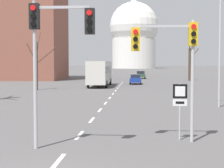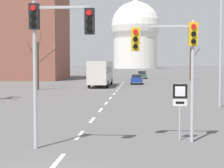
{
  "view_description": "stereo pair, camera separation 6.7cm",
  "coord_description": "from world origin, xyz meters",
  "px_view_note": "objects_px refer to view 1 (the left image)",
  "views": [
    {
      "loc": [
        2.66,
        -9.48,
        3.29
      ],
      "look_at": [
        1.55,
        6.25,
        2.39
      ],
      "focal_mm": 60.0,
      "sensor_mm": 36.0,
      "label": 1
    },
    {
      "loc": [
        2.73,
        -9.47,
        3.29
      ],
      "look_at": [
        1.55,
        6.25,
        2.39
      ],
      "focal_mm": 60.0,
      "sensor_mm": 36.0,
      "label": 2
    }
  ],
  "objects_px": {
    "sedan_near_left": "(135,79)",
    "route_sign_post": "(180,101)",
    "street_lamp_right": "(216,33)",
    "sedan_mid_centre": "(106,73)",
    "city_bus": "(100,72)",
    "traffic_signal_near_right": "(173,49)",
    "traffic_signal_centre_tall": "(53,37)",
    "sedan_near_right": "(141,75)"
  },
  "relations": [
    {
      "from": "sedan_near_left",
      "to": "route_sign_post",
      "type": "bearing_deg",
      "value": -86.96
    },
    {
      "from": "route_sign_post",
      "to": "street_lamp_right",
      "type": "xyz_separation_m",
      "value": [
        3.91,
        12.15,
        3.82
      ]
    },
    {
      "from": "sedan_mid_centre",
      "to": "city_bus",
      "type": "relative_size",
      "value": 0.4
    },
    {
      "from": "traffic_signal_near_right",
      "to": "sedan_mid_centre",
      "type": "relative_size",
      "value": 1.17
    },
    {
      "from": "sedan_near_left",
      "to": "city_bus",
      "type": "relative_size",
      "value": 0.39
    },
    {
      "from": "traffic_signal_centre_tall",
      "to": "city_bus",
      "type": "height_order",
      "value": "traffic_signal_centre_tall"
    },
    {
      "from": "sedan_near_right",
      "to": "city_bus",
      "type": "xyz_separation_m",
      "value": [
        -5.83,
        -25.75,
        1.23
      ]
    },
    {
      "from": "traffic_signal_centre_tall",
      "to": "sedan_mid_centre",
      "type": "xyz_separation_m",
      "value": [
        -4.33,
        72.68,
        -3.42
      ]
    },
    {
      "from": "route_sign_post",
      "to": "traffic_signal_near_right",
      "type": "bearing_deg",
      "value": -138.28
    },
    {
      "from": "traffic_signal_centre_tall",
      "to": "sedan_near_left",
      "type": "distance_m",
      "value": 43.68
    },
    {
      "from": "traffic_signal_near_right",
      "to": "route_sign_post",
      "type": "bearing_deg",
      "value": 41.72
    },
    {
      "from": "street_lamp_right",
      "to": "sedan_near_left",
      "type": "height_order",
      "value": "street_lamp_right"
    },
    {
      "from": "sedan_mid_centre",
      "to": "street_lamp_right",
      "type": "bearing_deg",
      "value": -77.32
    },
    {
      "from": "traffic_signal_near_right",
      "to": "sedan_mid_centre",
      "type": "distance_m",
      "value": 71.68
    },
    {
      "from": "traffic_signal_near_right",
      "to": "sedan_mid_centre",
      "type": "xyz_separation_m",
      "value": [
        -8.93,
        71.06,
        -2.99
      ]
    },
    {
      "from": "traffic_signal_centre_tall",
      "to": "sedan_near_right",
      "type": "height_order",
      "value": "traffic_signal_centre_tall"
    },
    {
      "from": "sedan_mid_centre",
      "to": "city_bus",
      "type": "bearing_deg",
      "value": -86.46
    },
    {
      "from": "traffic_signal_near_right",
      "to": "traffic_signal_centre_tall",
      "type": "distance_m",
      "value": 4.9
    },
    {
      "from": "traffic_signal_centre_tall",
      "to": "street_lamp_right",
      "type": "xyz_separation_m",
      "value": [
        8.86,
        14.09,
        1.22
      ]
    },
    {
      "from": "route_sign_post",
      "to": "sedan_near_right",
      "type": "distance_m",
      "value": 61.58
    },
    {
      "from": "sedan_mid_centre",
      "to": "route_sign_post",
      "type": "bearing_deg",
      "value": -82.53
    },
    {
      "from": "traffic_signal_near_right",
      "to": "traffic_signal_centre_tall",
      "type": "bearing_deg",
      "value": -160.58
    },
    {
      "from": "route_sign_post",
      "to": "sedan_near_right",
      "type": "height_order",
      "value": "route_sign_post"
    },
    {
      "from": "traffic_signal_near_right",
      "to": "sedan_mid_centre",
      "type": "height_order",
      "value": "traffic_signal_near_right"
    },
    {
      "from": "street_lamp_right",
      "to": "sedan_near_right",
      "type": "height_order",
      "value": "street_lamp_right"
    },
    {
      "from": "traffic_signal_centre_tall",
      "to": "city_bus",
      "type": "xyz_separation_m",
      "value": [
        -2.16,
        37.75,
        -2.21
      ]
    },
    {
      "from": "street_lamp_right",
      "to": "sedan_mid_centre",
      "type": "bearing_deg",
      "value": 102.68
    },
    {
      "from": "traffic_signal_near_right",
      "to": "city_bus",
      "type": "relative_size",
      "value": 0.47
    },
    {
      "from": "traffic_signal_near_right",
      "to": "sedan_near_left",
      "type": "relative_size",
      "value": 1.2
    },
    {
      "from": "sedan_mid_centre",
      "to": "city_bus",
      "type": "distance_m",
      "value": 35.02
    },
    {
      "from": "traffic_signal_centre_tall",
      "to": "route_sign_post",
      "type": "bearing_deg",
      "value": 21.36
    },
    {
      "from": "route_sign_post",
      "to": "sedan_mid_centre",
      "type": "height_order",
      "value": "route_sign_post"
    },
    {
      "from": "traffic_signal_centre_tall",
      "to": "sedan_mid_centre",
      "type": "bearing_deg",
      "value": 93.41
    },
    {
      "from": "sedan_near_left",
      "to": "sedan_near_right",
      "type": "distance_m",
      "value": 20.07
    },
    {
      "from": "traffic_signal_centre_tall",
      "to": "city_bus",
      "type": "distance_m",
      "value": 37.88
    },
    {
      "from": "sedan_near_left",
      "to": "sedan_near_right",
      "type": "xyz_separation_m",
      "value": [
        0.92,
        20.05,
        0.03
      ]
    },
    {
      "from": "street_lamp_right",
      "to": "sedan_mid_centre",
      "type": "height_order",
      "value": "street_lamp_right"
    },
    {
      "from": "traffic_signal_near_right",
      "to": "traffic_signal_centre_tall",
      "type": "height_order",
      "value": "traffic_signal_centre_tall"
    },
    {
      "from": "traffic_signal_near_right",
      "to": "sedan_mid_centre",
      "type": "bearing_deg",
      "value": 97.16
    },
    {
      "from": "sedan_near_right",
      "to": "sedan_mid_centre",
      "type": "height_order",
      "value": "sedan_mid_centre"
    },
    {
      "from": "sedan_near_left",
      "to": "city_bus",
      "type": "bearing_deg",
      "value": -130.77
    },
    {
      "from": "street_lamp_right",
      "to": "sedan_near_right",
      "type": "xyz_separation_m",
      "value": [
        -5.19,
        49.4,
        -4.66
      ]
    }
  ]
}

